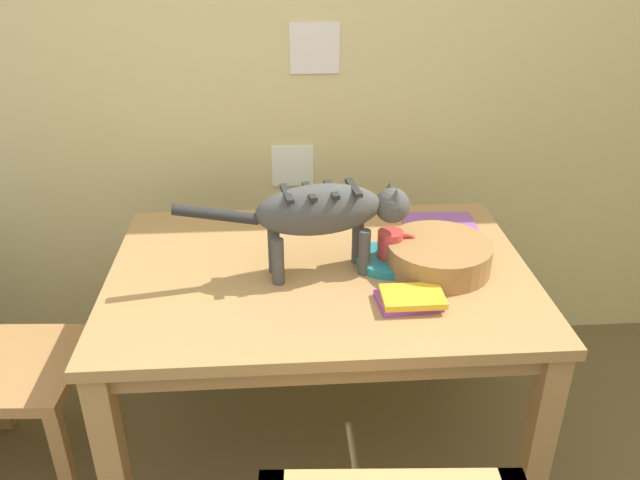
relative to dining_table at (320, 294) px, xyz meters
name	(u,v)px	position (x,y,z in m)	size (l,w,h in m)	color
wall_rear	(295,51)	(-0.04, 0.72, 0.60)	(4.83, 0.11, 2.50)	#DCCB84
dining_table	(320,294)	(0.00, 0.00, 0.00)	(1.28, 0.90, 0.74)	#B1814B
cat	(326,212)	(0.02, -0.01, 0.29)	(0.68, 0.19, 0.28)	#474743
saucer_bowl	(389,260)	(0.22, 0.02, 0.10)	(0.21, 0.21, 0.03)	teal
coffee_mug	(391,244)	(0.22, 0.02, 0.16)	(0.12, 0.08, 0.09)	#D03B39
magazine	(440,226)	(0.43, 0.26, 0.09)	(0.25, 0.22, 0.01)	#9252A3
book_stack	(410,299)	(0.24, -0.21, 0.11)	(0.19, 0.14, 0.04)	purple
wicker_basket	(439,255)	(0.36, -0.02, 0.13)	(0.32, 0.32, 0.09)	olive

